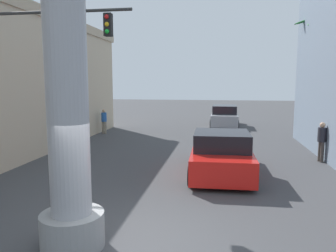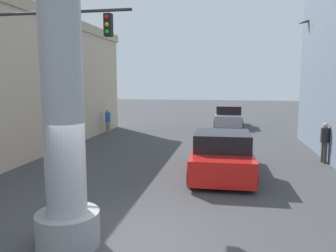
# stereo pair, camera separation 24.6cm
# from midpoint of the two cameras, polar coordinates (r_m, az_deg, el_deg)

# --- Properties ---
(ground_plane) EXTENTS (89.49, 89.49, 0.00)m
(ground_plane) POSITION_cam_midpoint_polar(r_m,az_deg,el_deg) (16.57, 3.91, -3.79)
(ground_plane) COLOR #424244
(traffic_light_mast) EXTENTS (5.25, 0.32, 5.61)m
(traffic_light_mast) POSITION_cam_midpoint_polar(r_m,az_deg,el_deg) (12.00, -22.21, 10.50)
(traffic_light_mast) COLOR #333333
(traffic_light_mast) RESTS_ON ground
(car_lead) EXTENTS (2.26, 4.73, 1.56)m
(car_lead) POSITION_cam_midpoint_polar(r_m,az_deg,el_deg) (11.93, 9.94, -4.94)
(car_lead) COLOR black
(car_lead) RESTS_ON ground
(car_far) EXTENTS (2.05, 4.50, 1.56)m
(car_far) POSITION_cam_midpoint_polar(r_m,az_deg,el_deg) (24.92, 10.81, 1.65)
(car_far) COLOR black
(car_far) RESTS_ON ground
(palm_tree_mid_right) EXTENTS (2.52, 2.41, 6.80)m
(palm_tree_mid_right) POSITION_cam_midpoint_polar(r_m,az_deg,el_deg) (19.52, 25.45, 10.46)
(palm_tree_mid_right) COLOR brown
(palm_tree_mid_right) RESTS_ON ground
(pedestrian_mid_right) EXTENTS (0.40, 0.40, 1.65)m
(pedestrian_mid_right) POSITION_cam_midpoint_polar(r_m,az_deg,el_deg) (14.84, 26.07, -2.12)
(pedestrian_mid_right) COLOR #3F3833
(pedestrian_mid_right) RESTS_ON ground
(pedestrian_far_left) EXTENTS (0.42, 0.42, 1.57)m
(pedestrian_far_left) POSITION_cam_midpoint_polar(r_m,az_deg,el_deg) (21.31, -10.11, 1.15)
(pedestrian_far_left) COLOR gray
(pedestrian_far_left) RESTS_ON ground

